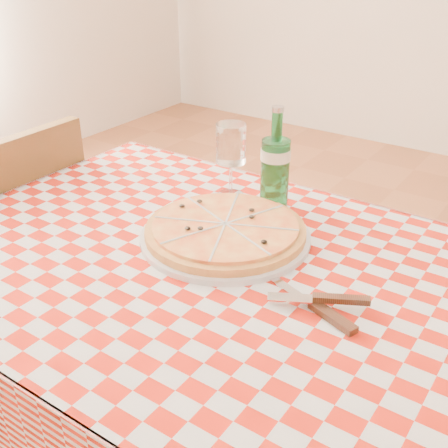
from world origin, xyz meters
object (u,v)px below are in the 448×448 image
object	(u,v)px
pizza_plate	(225,229)
wine_glass	(231,161)
water_bottle	(275,160)
chair_far	(18,249)
dining_table	(216,303)

from	to	relation	value
pizza_plate	wine_glass	size ratio (longest dim) A/B	1.97
wine_glass	water_bottle	bearing A→B (deg)	-0.80
pizza_plate	water_bottle	bearing A→B (deg)	87.13
pizza_plate	wine_glass	xyz separation A→B (m)	(-0.12, 0.20, 0.07)
chair_far	wine_glass	distance (m)	0.74
dining_table	chair_far	xyz separation A→B (m)	(-0.77, 0.05, -0.15)
wine_glass	pizza_plate	bearing A→B (deg)	-59.02
pizza_plate	water_bottle	size ratio (longest dim) A/B	1.47
dining_table	wine_glass	xyz separation A→B (m)	(-0.16, 0.29, 0.19)
water_bottle	pizza_plate	bearing A→B (deg)	-92.87
dining_table	water_bottle	world-z (taller)	water_bottle
dining_table	wine_glass	distance (m)	0.38
water_bottle	chair_far	bearing A→B (deg)	-162.41
pizza_plate	wine_glass	world-z (taller)	wine_glass
chair_far	wine_glass	bearing A→B (deg)	-159.44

